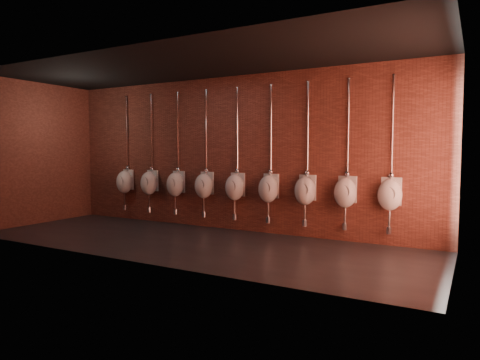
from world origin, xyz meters
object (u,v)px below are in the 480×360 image
object	(u,v)px
urinal_0	(125,181)
urinal_4	(235,187)
urinal_2	(176,184)
urinal_8	(390,194)
urinal_1	(149,183)
urinal_5	(269,188)
urinal_6	(305,190)
urinal_3	(204,185)
urinal_7	(346,192)

from	to	relation	value
urinal_0	urinal_4	xyz separation A→B (m)	(3.05, 0.00, 0.00)
urinal_4	urinal_0	bearing A→B (deg)	180.00
urinal_2	urinal_8	world-z (taller)	same
urinal_1	urinal_5	world-z (taller)	same
urinal_5	urinal_8	world-z (taller)	same
urinal_6	urinal_4	bearing A→B (deg)	180.00
urinal_8	urinal_6	bearing A→B (deg)	180.00
urinal_3	urinal_4	world-z (taller)	same
urinal_1	urinal_7	bearing A→B (deg)	0.00
urinal_3	urinal_5	bearing A→B (deg)	0.00
urinal_2	urinal_4	distance (m)	1.53
urinal_5	urinal_6	distance (m)	0.76
urinal_2	urinal_3	world-z (taller)	same
urinal_3	urinal_1	bearing A→B (deg)	180.00
urinal_1	urinal_8	size ratio (longest dim) A/B	1.00
urinal_2	urinal_6	bearing A→B (deg)	0.00
urinal_0	urinal_4	distance (m)	3.05
urinal_3	urinal_7	xyz separation A→B (m)	(3.05, 0.00, 0.00)
urinal_3	urinal_4	bearing A→B (deg)	0.00
urinal_0	urinal_3	distance (m)	2.29
urinal_2	urinal_8	distance (m)	4.58
urinal_4	urinal_7	size ratio (longest dim) A/B	1.00
urinal_7	urinal_1	bearing A→B (deg)	180.00
urinal_2	urinal_4	bearing A→B (deg)	0.00
urinal_0	urinal_3	world-z (taller)	same
urinal_5	urinal_8	size ratio (longest dim) A/B	1.00
urinal_0	urinal_4	world-z (taller)	same
urinal_2	urinal_3	xyz separation A→B (m)	(0.76, 0.00, 0.00)
urinal_6	urinal_3	bearing A→B (deg)	180.00
urinal_1	urinal_6	world-z (taller)	same
urinal_5	urinal_8	xyz separation A→B (m)	(2.29, 0.00, 0.00)
urinal_3	urinal_6	distance (m)	2.29
urinal_2	urinal_3	bearing A→B (deg)	0.00
urinal_5	urinal_7	bearing A→B (deg)	0.00
urinal_1	urinal_5	bearing A→B (deg)	0.00
urinal_6	urinal_7	size ratio (longest dim) A/B	1.00
urinal_4	urinal_7	xyz separation A→B (m)	(2.29, 0.00, 0.00)
urinal_6	urinal_7	bearing A→B (deg)	0.00
urinal_0	urinal_5	size ratio (longest dim) A/B	1.00
urinal_2	urinal_4	xyz separation A→B (m)	(1.53, 0.00, 0.00)
urinal_1	urinal_3	distance (m)	1.53
urinal_6	urinal_8	bearing A→B (deg)	0.00
urinal_0	urinal_4	bearing A→B (deg)	0.00
urinal_5	urinal_6	xyz separation A→B (m)	(0.76, 0.00, 0.00)
urinal_4	urinal_5	bearing A→B (deg)	0.00
urinal_6	urinal_2	bearing A→B (deg)	180.00
urinal_2	urinal_6	size ratio (longest dim) A/B	1.00
urinal_0	urinal_3	bearing A→B (deg)	0.00
urinal_5	urinal_6	size ratio (longest dim) A/B	1.00
urinal_2	urinal_8	xyz separation A→B (m)	(4.58, 0.00, 0.00)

